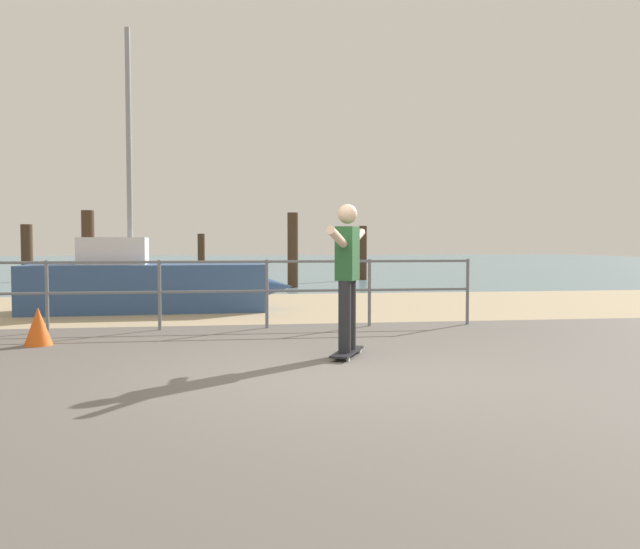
{
  "coord_description": "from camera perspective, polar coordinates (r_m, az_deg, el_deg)",
  "views": [
    {
      "loc": [
        -1.0,
        -6.14,
        1.31
      ],
      "look_at": [
        0.17,
        2.0,
        0.9
      ],
      "focal_mm": 36.45,
      "sensor_mm": 36.0,
      "label": 1
    }
  ],
  "objects": [
    {
      "name": "skateboarder",
      "position": [
        7.28,
        2.42,
        0.56
      ],
      "size": [
        0.68,
        1.35,
        1.65
      ],
      "color": "#26262B",
      "rests_on": "skateboard"
    },
    {
      "name": "railing_fence",
      "position": [
        9.92,
        -18.46,
        -0.84
      ],
      "size": [
        11.08,
        0.05,
        1.05
      ],
      "color": "slate",
      "rests_on": "ground"
    },
    {
      "name": "sea_surface",
      "position": [
        41.17,
        -6.76,
        0.99
      ],
      "size": [
        72.0,
        50.0,
        0.04
      ],
      "primitive_type": "cube",
      "color": "slate",
      "rests_on": "ground"
    },
    {
      "name": "groyne_post_2",
      "position": [
        23.78,
        -10.38,
        1.59
      ],
      "size": [
        0.26,
        0.26,
        1.62
      ],
      "primitive_type": "cylinder",
      "color": "#422D1E",
      "rests_on": "ground"
    },
    {
      "name": "traffic_cone",
      "position": [
        8.86,
        -23.5,
        -4.25
      ],
      "size": [
        0.36,
        0.36,
        0.5
      ],
      "primitive_type": "cone",
      "color": "#E55919",
      "rests_on": "ground"
    },
    {
      "name": "ground_plane",
      "position": [
        5.39,
        2.79,
        -11.18
      ],
      "size": [
        24.0,
        10.0,
        0.04
      ],
      "primitive_type": "cube",
      "color": "#605B56",
      "rests_on": "ground"
    },
    {
      "name": "sailboat",
      "position": [
        12.58,
        -14.19,
        -0.83
      ],
      "size": [
        4.99,
        1.55,
        5.24
      ],
      "color": "#335184",
      "rests_on": "ground"
    },
    {
      "name": "groyne_post_1",
      "position": [
        18.56,
        -19.68,
        1.98
      ],
      "size": [
        0.33,
        0.33,
        2.17
      ],
      "primitive_type": "cylinder",
      "color": "#422D1E",
      "rests_on": "ground"
    },
    {
      "name": "groyne_post_4",
      "position": [
        22.45,
        3.8,
        1.88
      ],
      "size": [
        0.27,
        0.27,
        1.88
      ],
      "primitive_type": "cylinder",
      "color": "#422D1E",
      "rests_on": "ground"
    },
    {
      "name": "skateboard",
      "position": [
        7.38,
        2.4,
        -6.83
      ],
      "size": [
        0.52,
        0.81,
        0.08
      ],
      "color": "black",
      "rests_on": "ground"
    },
    {
      "name": "beach_strip",
      "position": [
        13.24,
        -3.8,
        -2.84
      ],
      "size": [
        24.0,
        6.0,
        0.04
      ],
      "primitive_type": "cube",
      "color": "tan",
      "rests_on": "ground"
    },
    {
      "name": "groyne_post_3",
      "position": [
        18.58,
        -2.4,
        2.12
      ],
      "size": [
        0.31,
        0.31,
        2.16
      ],
      "primitive_type": "cylinder",
      "color": "#422D1E",
      "rests_on": "ground"
    },
    {
      "name": "groyne_post_0",
      "position": [
        23.31,
        -24.33,
        1.7
      ],
      "size": [
        0.37,
        0.37,
        1.9
      ],
      "primitive_type": "cylinder",
      "color": "#422D1E",
      "rests_on": "ground"
    }
  ]
}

